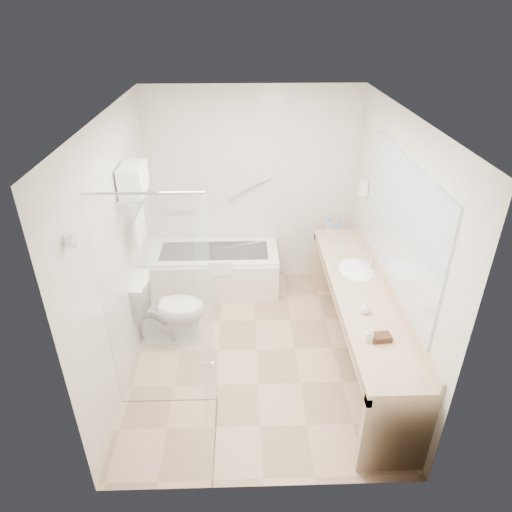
{
  "coord_description": "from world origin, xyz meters",
  "views": [
    {
      "loc": [
        -0.12,
        -3.82,
        3.33
      ],
      "look_at": [
        0.0,
        0.3,
        1.0
      ],
      "focal_mm": 32.0,
      "sensor_mm": 36.0,
      "label": 1
    }
  ],
  "objects_px": {
    "toilet": "(169,309)",
    "amenity_basket": "(381,337)",
    "bathtub": "(215,270)",
    "water_bottle_left": "(339,227)",
    "vanity_counter": "(360,308)"
  },
  "relations": [
    {
      "from": "toilet",
      "to": "amenity_basket",
      "type": "height_order",
      "value": "amenity_basket"
    },
    {
      "from": "bathtub",
      "to": "water_bottle_left",
      "type": "xyz_separation_m",
      "value": [
        1.52,
        -0.14,
        0.65
      ]
    },
    {
      "from": "vanity_counter",
      "to": "toilet",
      "type": "bearing_deg",
      "value": 168.75
    },
    {
      "from": "water_bottle_left",
      "to": "bathtub",
      "type": "bearing_deg",
      "value": 174.77
    },
    {
      "from": "bathtub",
      "to": "toilet",
      "type": "relative_size",
      "value": 2.02
    },
    {
      "from": "toilet",
      "to": "water_bottle_left",
      "type": "bearing_deg",
      "value": -64.73
    },
    {
      "from": "vanity_counter",
      "to": "amenity_basket",
      "type": "height_order",
      "value": "vanity_counter"
    },
    {
      "from": "toilet",
      "to": "amenity_basket",
      "type": "bearing_deg",
      "value": -118.27
    },
    {
      "from": "bathtub",
      "to": "toilet",
      "type": "bearing_deg",
      "value": -114.33
    },
    {
      "from": "toilet",
      "to": "amenity_basket",
      "type": "relative_size",
      "value": 5.0
    },
    {
      "from": "toilet",
      "to": "water_bottle_left",
      "type": "xyz_separation_m",
      "value": [
        1.97,
        0.86,
        0.54
      ]
    },
    {
      "from": "vanity_counter",
      "to": "toilet",
      "type": "height_order",
      "value": "vanity_counter"
    },
    {
      "from": "water_bottle_left",
      "to": "toilet",
      "type": "bearing_deg",
      "value": -156.5
    },
    {
      "from": "amenity_basket",
      "to": "bathtub",
      "type": "bearing_deg",
      "value": 125.28
    },
    {
      "from": "amenity_basket",
      "to": "water_bottle_left",
      "type": "relative_size",
      "value": 0.9
    }
  ]
}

